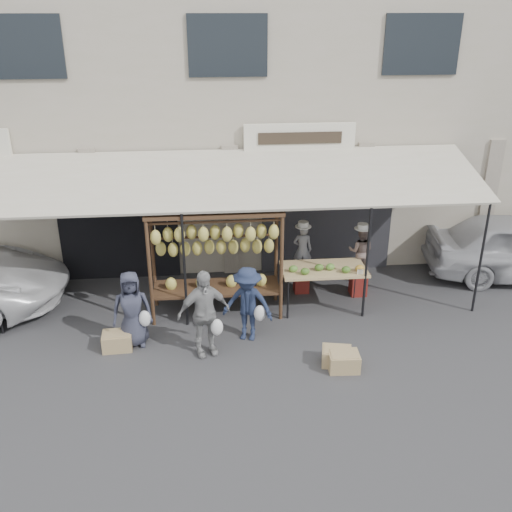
{
  "coord_description": "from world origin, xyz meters",
  "views": [
    {
      "loc": [
        -0.57,
        -8.63,
        5.72
      ],
      "look_at": [
        0.37,
        1.4,
        1.3
      ],
      "focal_mm": 40.0,
      "sensor_mm": 36.0,
      "label": 1
    }
  ],
  "objects_px": {
    "vendor_right": "(361,251)",
    "crate_near_b": "(344,361)",
    "vendor_left": "(302,250)",
    "crate_near_a": "(337,356)",
    "customer_right": "(248,304)",
    "crate_far": "(117,341)",
    "produce_table": "(324,270)",
    "customer_left": "(132,309)",
    "customer_mid": "(204,313)",
    "banana_rack": "(215,241)"
  },
  "relations": [
    {
      "from": "vendor_left",
      "to": "customer_mid",
      "type": "relative_size",
      "value": 0.68
    },
    {
      "from": "customer_mid",
      "to": "crate_near_b",
      "type": "distance_m",
      "value": 2.55
    },
    {
      "from": "banana_rack",
      "to": "customer_left",
      "type": "bearing_deg",
      "value": -146.93
    },
    {
      "from": "produce_table",
      "to": "crate_far",
      "type": "xyz_separation_m",
      "value": [
        -4.0,
        -1.13,
        -0.71
      ]
    },
    {
      "from": "crate_far",
      "to": "vendor_right",
      "type": "bearing_deg",
      "value": 19.05
    },
    {
      "from": "crate_near_a",
      "to": "crate_far",
      "type": "bearing_deg",
      "value": 167.44
    },
    {
      "from": "produce_table",
      "to": "crate_near_a",
      "type": "relative_size",
      "value": 3.4
    },
    {
      "from": "produce_table",
      "to": "vendor_left",
      "type": "bearing_deg",
      "value": 110.66
    },
    {
      "from": "customer_left",
      "to": "produce_table",
      "type": "bearing_deg",
      "value": 8.1
    },
    {
      "from": "banana_rack",
      "to": "crate_near_b",
      "type": "distance_m",
      "value": 3.33
    },
    {
      "from": "customer_right",
      "to": "crate_near_b",
      "type": "relative_size",
      "value": 2.8
    },
    {
      "from": "crate_near_a",
      "to": "crate_far",
      "type": "xyz_separation_m",
      "value": [
        -3.85,
        0.86,
        0.01
      ]
    },
    {
      "from": "vendor_left",
      "to": "crate_near_b",
      "type": "xyz_separation_m",
      "value": [
        0.24,
        -2.97,
        -0.83
      ]
    },
    {
      "from": "crate_near_a",
      "to": "crate_far",
      "type": "relative_size",
      "value": 0.95
    },
    {
      "from": "customer_mid",
      "to": "crate_far",
      "type": "relative_size",
      "value": 3.1
    },
    {
      "from": "customer_mid",
      "to": "crate_far",
      "type": "bearing_deg",
      "value": 151.76
    },
    {
      "from": "vendor_left",
      "to": "produce_table",
      "type": "bearing_deg",
      "value": 117.88
    },
    {
      "from": "vendor_right",
      "to": "customer_mid",
      "type": "bearing_deg",
      "value": 50.61
    },
    {
      "from": "vendor_left",
      "to": "crate_near_a",
      "type": "bearing_deg",
      "value": 100.31
    },
    {
      "from": "banana_rack",
      "to": "customer_mid",
      "type": "height_order",
      "value": "banana_rack"
    },
    {
      "from": "produce_table",
      "to": "vendor_right",
      "type": "distance_m",
      "value": 1.06
    },
    {
      "from": "crate_near_b",
      "to": "vendor_right",
      "type": "bearing_deg",
      "value": 70.53
    },
    {
      "from": "customer_left",
      "to": "crate_near_a",
      "type": "bearing_deg",
      "value": -22.53
    },
    {
      "from": "customer_left",
      "to": "crate_near_b",
      "type": "relative_size",
      "value": 2.81
    },
    {
      "from": "customer_left",
      "to": "customer_right",
      "type": "bearing_deg",
      "value": -7.04
    },
    {
      "from": "customer_right",
      "to": "banana_rack",
      "type": "bearing_deg",
      "value": 136.56
    },
    {
      "from": "vendor_right",
      "to": "customer_right",
      "type": "height_order",
      "value": "vendor_right"
    },
    {
      "from": "vendor_right",
      "to": "customer_mid",
      "type": "distance_m",
      "value": 3.87
    },
    {
      "from": "banana_rack",
      "to": "crate_near_a",
      "type": "height_order",
      "value": "banana_rack"
    },
    {
      "from": "crate_far",
      "to": "vendor_left",
      "type": "bearing_deg",
      "value": 27.69
    },
    {
      "from": "banana_rack",
      "to": "customer_mid",
      "type": "xyz_separation_m",
      "value": [
        -0.26,
        -1.43,
        -0.76
      ]
    },
    {
      "from": "customer_mid",
      "to": "crate_near_b",
      "type": "bearing_deg",
      "value": -34.83
    },
    {
      "from": "customer_right",
      "to": "crate_far",
      "type": "distance_m",
      "value": 2.45
    },
    {
      "from": "customer_right",
      "to": "customer_left",
      "type": "bearing_deg",
      "value": -161.55
    },
    {
      "from": "vendor_left",
      "to": "crate_near_b",
      "type": "relative_size",
      "value": 2.13
    },
    {
      "from": "customer_left",
      "to": "crate_far",
      "type": "distance_m",
      "value": 0.65
    },
    {
      "from": "customer_right",
      "to": "crate_near_a",
      "type": "relative_size",
      "value": 2.9
    },
    {
      "from": "produce_table",
      "to": "crate_near_b",
      "type": "bearing_deg",
      "value": -91.81
    },
    {
      "from": "customer_left",
      "to": "vendor_left",
      "type": "bearing_deg",
      "value": 20.98
    },
    {
      "from": "customer_left",
      "to": "crate_far",
      "type": "height_order",
      "value": "customer_left"
    },
    {
      "from": "vendor_left",
      "to": "vendor_right",
      "type": "bearing_deg",
      "value": 175.38
    },
    {
      "from": "banana_rack",
      "to": "vendor_right",
      "type": "distance_m",
      "value": 3.15
    },
    {
      "from": "vendor_left",
      "to": "customer_left",
      "type": "xyz_separation_m",
      "value": [
        -3.41,
        -1.81,
        -0.26
      ]
    },
    {
      "from": "customer_left",
      "to": "crate_near_b",
      "type": "xyz_separation_m",
      "value": [
        3.64,
        -1.15,
        -0.57
      ]
    },
    {
      "from": "crate_near_b",
      "to": "vendor_left",
      "type": "bearing_deg",
      "value": 94.56
    },
    {
      "from": "vendor_right",
      "to": "crate_far",
      "type": "xyz_separation_m",
      "value": [
        -4.9,
        -1.69,
        -0.85
      ]
    },
    {
      "from": "customer_left",
      "to": "customer_mid",
      "type": "distance_m",
      "value": 1.36
    },
    {
      "from": "crate_near_b",
      "to": "crate_far",
      "type": "height_order",
      "value": "crate_far"
    },
    {
      "from": "crate_near_a",
      "to": "customer_right",
      "type": "bearing_deg",
      "value": 146.1
    },
    {
      "from": "vendor_right",
      "to": "crate_near_b",
      "type": "distance_m",
      "value": 3.0
    }
  ]
}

